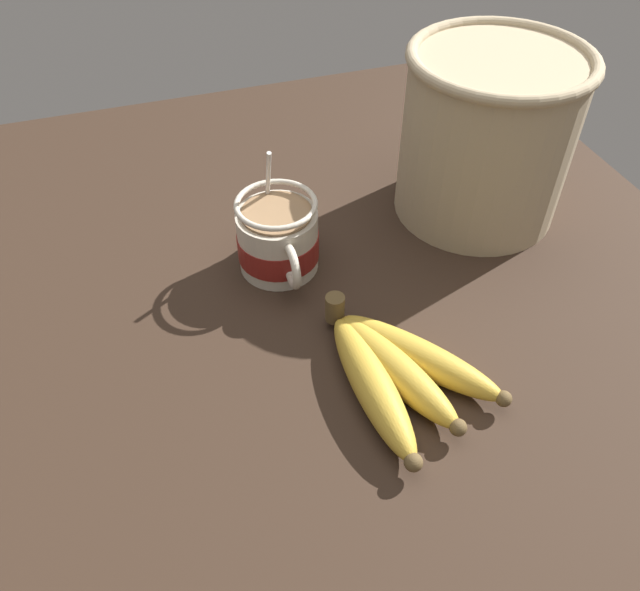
# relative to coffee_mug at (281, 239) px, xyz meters

# --- Properties ---
(table) EXTENTS (0.98, 0.98, 0.03)m
(table) POSITION_rel_coffee_mug_xyz_m (0.05, -0.00, -0.05)
(table) COLOR #332319
(table) RESTS_ON ground
(coffee_mug) EXTENTS (0.14, 0.09, 0.14)m
(coffee_mug) POSITION_rel_coffee_mug_xyz_m (0.00, 0.00, 0.00)
(coffee_mug) COLOR beige
(coffee_mug) RESTS_ON table
(banana_bunch) EXTENTS (0.20, 0.14, 0.04)m
(banana_bunch) POSITION_rel_coffee_mug_xyz_m (0.19, 0.05, -0.02)
(banana_bunch) COLOR brown
(banana_bunch) RESTS_ON table
(woven_basket) EXTENTS (0.21, 0.21, 0.20)m
(woven_basket) POSITION_rel_coffee_mug_xyz_m (-0.03, 0.26, 0.07)
(woven_basket) COLOR tan
(woven_basket) RESTS_ON table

